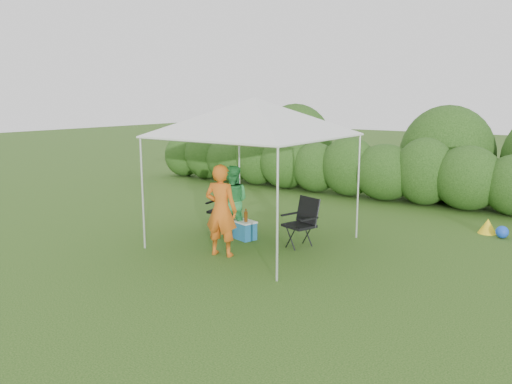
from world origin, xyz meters
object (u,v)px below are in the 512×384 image
Objects in this scene: chair_left at (225,205)px; woman at (232,201)px; chair_right at (303,219)px; man at (221,210)px; canopy at (254,117)px; cooler at (245,230)px.

woman is at bearing -45.58° from chair_left.
chair_right is 1.66m from man.
canopy is 1.90m from man.
canopy is 1.84m from woman.
cooler is (0.32, 0.00, -0.55)m from woman.
canopy reaches higher than man.
cooler is at bearing -32.13° from chair_left.
cooler is (-0.28, 1.09, -0.65)m from man.
woman is (-0.60, 1.09, -0.10)m from man.
canopy is 5.92× the size of cooler.
chair_right is at bearing -137.21° from man.
woman reaches higher than chair_left.
chair_right is at bearing 28.58° from cooler.
chair_left is 0.92m from cooler.
man is 1.13× the size of woman.
canopy is 2.09× the size of woman.
canopy is 3.17× the size of chair_left.
man is 1.30m from cooler.
canopy is 2.15m from chair_right.
man reaches higher than cooler.
chair_left is at bearing -165.23° from chair_right.
woman reaches higher than cooler.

